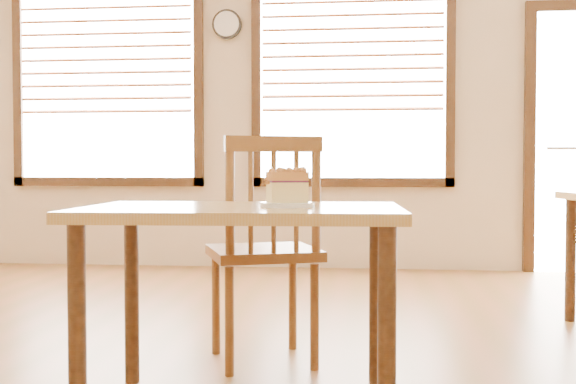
# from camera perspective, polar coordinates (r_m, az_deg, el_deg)

# --- Properties ---
(window_left) EXTENTS (1.76, 0.10, 1.96)m
(window_left) POSITION_cam_1_polar(r_m,az_deg,el_deg) (6.79, -14.11, 9.70)
(window_left) COLOR white
(window_left) RESTS_ON room_shell
(window_right) EXTENTS (1.76, 0.10, 1.96)m
(window_right) POSITION_cam_1_polar(r_m,az_deg,el_deg) (6.38, 5.08, 10.25)
(window_right) COLOR white
(window_right) RESTS_ON room_shell
(wall_clock) EXTENTS (0.26, 0.05, 0.26)m
(wall_clock) POSITION_cam_1_polar(r_m,az_deg,el_deg) (6.54, -4.85, 13.07)
(wall_clock) COLOR black
(wall_clock) RESTS_ON room_shell
(cafe_table_main) EXTENTS (1.17, 0.81, 0.75)m
(cafe_table_main) POSITION_cam_1_polar(r_m,az_deg,el_deg) (2.63, -3.63, -3.42)
(cafe_table_main) COLOR #A47F40
(cafe_table_main) RESTS_ON ground
(cafe_chair_main) EXTENTS (0.60, 0.60, 1.04)m
(cafe_chair_main) POSITION_cam_1_polar(r_m,az_deg,el_deg) (3.26, -1.80, -4.52)
(cafe_chair_main) COLOR brown
(cafe_chair_main) RESTS_ON ground
(plate) EXTENTS (0.20, 0.20, 0.02)m
(plate) POSITION_cam_1_polar(r_m,az_deg,el_deg) (2.60, -0.07, -1.01)
(plate) COLOR white
(plate) RESTS_ON cafe_table_main
(cake_slice) EXTENTS (0.17, 0.14, 0.13)m
(cake_slice) POSITION_cam_1_polar(r_m,az_deg,el_deg) (2.59, -0.08, 0.56)
(cake_slice) COLOR #E7C482
(cake_slice) RESTS_ON plate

